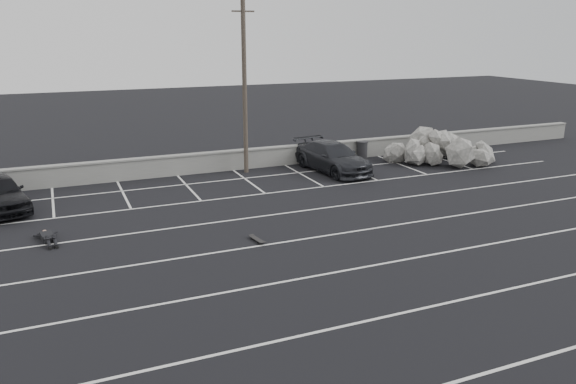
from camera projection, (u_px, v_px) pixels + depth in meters
name	position (u px, v px, depth m)	size (l,w,h in m)	color
ground	(338.00, 272.00, 17.37)	(120.00, 120.00, 0.00)	black
seawall	(214.00, 161.00, 29.60)	(50.00, 0.45, 1.06)	gray
stall_lines	(281.00, 228.00, 21.23)	(36.00, 20.05, 0.01)	silver
car_right	(333.00, 157.00, 29.61)	(2.13, 5.24, 1.52)	black
utility_pole	(245.00, 88.00, 28.40)	(1.16, 0.23, 8.68)	#4C4238
trash_bin	(362.00, 150.00, 32.53)	(0.80, 0.80, 1.04)	#252527
riprap_pile	(440.00, 153.00, 31.63)	(6.23, 4.35, 1.53)	#9D9993
person	(47.00, 234.00, 20.01)	(1.21, 2.29, 0.44)	black
skateboard	(257.00, 240.00, 19.86)	(0.33, 0.79, 0.09)	black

